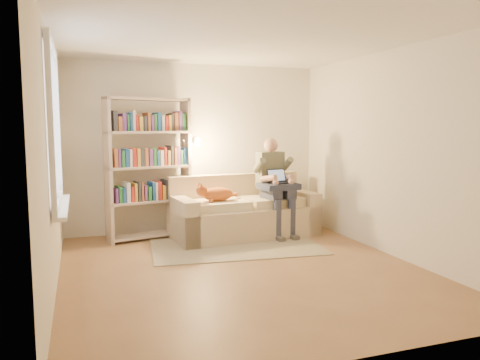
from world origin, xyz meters
name	(u,v)px	position (x,y,z in m)	size (l,w,h in m)	color
floor	(242,269)	(0.00, 0.00, 0.00)	(4.50, 4.50, 0.00)	brown
ceiling	(242,38)	(0.00, 0.00, 2.60)	(4.00, 4.50, 0.02)	white
wall_left	(51,161)	(-2.00, 0.00, 1.30)	(0.02, 4.50, 2.60)	silver
wall_right	(392,153)	(2.00, 0.00, 1.30)	(0.02, 4.50, 2.60)	silver
wall_back	(195,148)	(0.00, 2.25, 1.30)	(4.00, 0.02, 2.60)	silver
wall_front	(353,177)	(0.00, -2.25, 1.30)	(4.00, 0.02, 2.60)	silver
window	(57,152)	(-1.95, 0.20, 1.38)	(0.12, 1.52, 1.69)	white
sofa	(243,214)	(0.56, 1.58, 0.33)	(2.20, 1.14, 0.90)	beige
person	(274,180)	(1.02, 1.47, 0.83)	(0.44, 0.66, 1.46)	#686D58
cat	(214,194)	(0.06, 1.40, 0.68)	(0.67, 0.28, 0.25)	orange
blanket	(278,186)	(1.03, 1.33, 0.76)	(0.53, 0.43, 0.09)	#262D43
laptop	(278,179)	(1.02, 1.34, 0.86)	(0.31, 0.29, 0.24)	black
bookshelf	(149,161)	(-0.78, 1.86, 1.14)	(1.40, 0.56, 2.06)	beige
rug	(236,247)	(0.25, 0.95, 0.01)	(2.27, 1.34, 0.01)	gray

